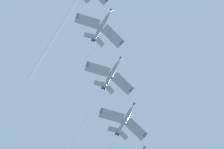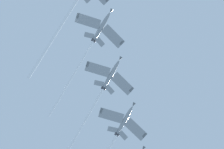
# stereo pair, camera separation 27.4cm
# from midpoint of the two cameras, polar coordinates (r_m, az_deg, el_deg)

# --- Properties ---
(jet_lead) EXTENTS (29.31, 39.37, 15.72)m
(jet_lead) POSITION_cam_midpoint_polar(r_m,az_deg,el_deg) (161.14, -5.18, 8.56)
(jet_lead) COLOR gray
(jet_second) EXTENTS (28.41, 36.88, 13.71)m
(jet_second) POSITION_cam_midpoint_polar(r_m,az_deg,el_deg) (161.77, -2.38, 4.47)
(jet_second) COLOR gray
(jet_third) EXTENTS (28.60, 36.58, 15.05)m
(jet_third) POSITION_cam_midpoint_polar(r_m,az_deg,el_deg) (162.53, -1.39, -2.17)
(jet_third) COLOR gray
(jet_fourth) EXTENTS (31.35, 40.69, 16.71)m
(jet_fourth) POSITION_cam_midpoint_polar(r_m,az_deg,el_deg) (164.58, 0.10, -8.49)
(jet_fourth) COLOR gray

